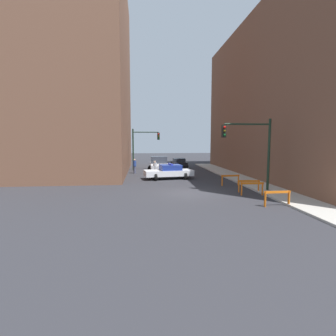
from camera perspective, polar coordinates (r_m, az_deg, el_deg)
ground_plane at (r=18.89m, az=4.55°, el=-5.48°), size 120.00×120.00×0.00m
sidewalk_right at (r=20.89m, az=21.59°, el=-4.61°), size 2.40×44.00×0.12m
building_corner_left at (r=34.20m, az=-21.40°, el=18.30°), size 14.00×20.00×22.55m
building_right at (r=31.40m, az=27.32°, el=13.31°), size 12.00×28.00×16.21m
traffic_light_near at (r=19.95m, az=18.16°, el=5.06°), size 3.64×0.35×5.20m
traffic_light_far at (r=33.23m, az=-5.72°, el=5.35°), size 3.44×0.35×5.20m
police_car at (r=25.64m, az=0.22°, el=-0.79°), size 4.92×2.78×1.52m
white_truck at (r=30.09m, az=-1.92°, el=0.56°), size 2.67×5.42×1.90m
parked_car_near at (r=36.67m, az=2.37°, el=1.18°), size 2.29×4.31×1.31m
pedestrian_crossing at (r=27.28m, az=-2.86°, el=-0.10°), size 0.38×0.38×1.66m
pedestrian_corner at (r=30.25m, az=-7.27°, el=0.46°), size 0.51×0.51×1.66m
barrier_front at (r=16.25m, az=22.67°, el=-5.60°), size 1.60×0.19×0.90m
barrier_mid at (r=18.94m, az=17.84°, el=-3.83°), size 1.60×0.29×0.90m
barrier_back at (r=19.92m, az=17.18°, el=-3.33°), size 1.60×0.28×0.90m
barrier_corner at (r=22.51m, az=13.41°, el=-2.18°), size 1.60×0.27×0.90m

